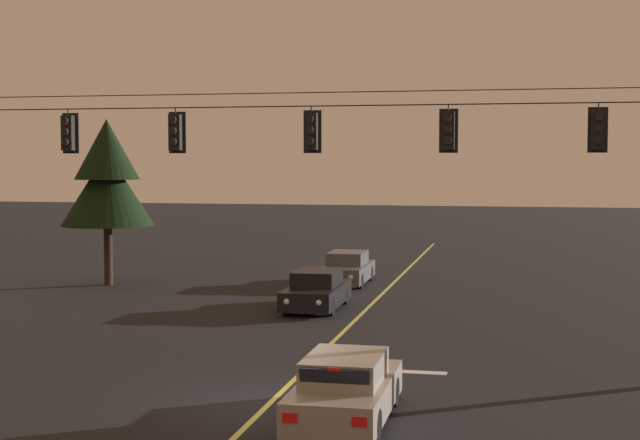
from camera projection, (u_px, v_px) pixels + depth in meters
The scene contains 13 objects.
ground_plane at pixel (268, 405), 20.49m from camera, with size 180.00×180.00×0.00m, color black.
lane_centre_stripe at pixel (352, 323), 30.66m from camera, with size 0.14×60.00×0.01m, color #D1C64C.
stop_bar_paint at pixel (380, 370), 23.83m from camera, with size 3.40×0.36×0.01m, color silver.
signal_span_assembly at pixel (312, 202), 24.54m from camera, with size 21.78×0.32×8.14m.
traffic_light_leftmost at pixel (68, 133), 25.83m from camera, with size 0.48×0.41×1.22m.
traffic_light_left_inner at pixel (175, 132), 25.18m from camera, with size 0.48×0.41×1.22m.
traffic_light_centre at pixel (311, 131), 24.40m from camera, with size 0.48×0.41×1.22m.
traffic_light_right_inner at pixel (448, 130), 23.67m from camera, with size 0.48×0.41×1.22m.
traffic_light_rightmost at pixel (598, 129), 22.91m from camera, with size 0.48×0.41×1.22m.
car_waiting_near_lane at pixel (345, 390), 19.18m from camera, with size 1.80×4.33×1.39m.
car_oncoming_lead at pixel (316, 291), 33.64m from camera, with size 1.80×4.42×1.39m.
car_oncoming_trailing at pixel (347, 269), 40.44m from camera, with size 1.80×4.42×1.39m.
tree_verge_near at pixel (107, 178), 39.86m from camera, with size 3.94×3.94×7.08m.
Camera 1 is at (5.31, -19.51, 5.34)m, focal length 52.66 mm.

